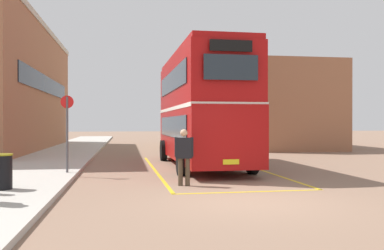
# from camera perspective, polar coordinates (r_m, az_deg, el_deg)

# --- Properties ---
(ground_plane) EXTENTS (135.60, 135.60, 0.00)m
(ground_plane) POSITION_cam_1_polar(r_m,az_deg,el_deg) (24.31, -2.21, -4.09)
(ground_plane) COLOR #846651
(sidewalk_left) EXTENTS (4.00, 57.60, 0.14)m
(sidewalk_left) POSITION_cam_1_polar(r_m,az_deg,el_deg) (26.78, -16.80, -3.54)
(sidewalk_left) COLOR #B2ADA3
(sidewalk_left) RESTS_ON ground
(depot_building_right) EXTENTS (6.08, 13.18, 6.04)m
(depot_building_right) POSITION_cam_1_polar(r_m,az_deg,el_deg) (33.70, 10.75, 2.27)
(depot_building_right) COLOR #9E6647
(depot_building_right) RESTS_ON ground
(double_decker_bus) EXTENTS (2.99, 9.74, 4.75)m
(double_decker_bus) POSITION_cam_1_polar(r_m,az_deg,el_deg) (18.01, 1.24, 2.38)
(double_decker_bus) COLOR black
(double_decker_bus) RESTS_ON ground
(single_deck_bus) EXTENTS (2.77, 8.40, 3.02)m
(single_deck_bus) POSITION_cam_1_polar(r_m,az_deg,el_deg) (34.04, 2.33, -0.07)
(single_deck_bus) COLOR black
(single_deck_bus) RESTS_ON ground
(pedestrian_boarding) EXTENTS (0.54, 0.35, 1.67)m
(pedestrian_boarding) POSITION_cam_1_polar(r_m,az_deg,el_deg) (12.47, -1.09, -3.82)
(pedestrian_boarding) COLOR #473828
(pedestrian_boarding) RESTS_ON ground
(litter_bin) EXTENTS (0.52, 0.52, 0.91)m
(litter_bin) POSITION_cam_1_polar(r_m,az_deg,el_deg) (12.00, -24.23, -5.74)
(litter_bin) COLOR black
(litter_bin) RESTS_ON sidewalk_left
(bus_stop_sign) EXTENTS (0.44, 0.11, 2.66)m
(bus_stop_sign) POSITION_cam_1_polar(r_m,az_deg,el_deg) (15.22, -16.49, -0.15)
(bus_stop_sign) COLOR #4C4C51
(bus_stop_sign) RESTS_ON sidewalk_left
(bay_marking_yellow) EXTENTS (4.43, 11.76, 0.01)m
(bay_marking_yellow) POSITION_cam_1_polar(r_m,az_deg,el_deg) (16.29, 2.46, -6.24)
(bay_marking_yellow) COLOR gold
(bay_marking_yellow) RESTS_ON ground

